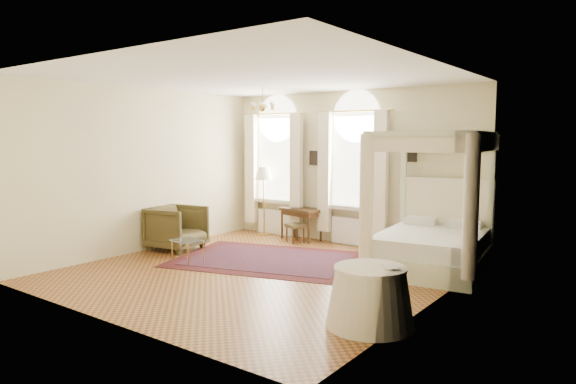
% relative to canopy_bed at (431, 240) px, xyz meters
% --- Properties ---
extents(ground, '(6.00, 6.00, 0.00)m').
position_rel_canopy_bed_xyz_m(ground, '(-2.33, -1.81, -0.55)').
color(ground, '#935F2A').
rests_on(ground, ground).
extents(room_walls, '(6.00, 6.00, 6.00)m').
position_rel_canopy_bed_xyz_m(room_walls, '(-2.33, -1.81, 1.43)').
color(room_walls, beige).
rests_on(room_walls, ground).
extents(window_left, '(1.62, 0.27, 3.29)m').
position_rel_canopy_bed_xyz_m(window_left, '(-4.23, 1.06, 0.94)').
color(window_left, white).
rests_on(window_left, room_walls).
extents(window_right, '(1.62, 0.27, 3.29)m').
position_rel_canopy_bed_xyz_m(window_right, '(-2.13, 1.06, 0.94)').
color(window_right, white).
rests_on(window_right, room_walls).
extents(chandelier, '(0.51, 0.45, 0.50)m').
position_rel_canopy_bed_xyz_m(chandelier, '(-3.23, -0.61, 2.36)').
color(chandelier, gold).
rests_on(chandelier, room_walls).
extents(wall_pictures, '(2.54, 0.03, 0.39)m').
position_rel_canopy_bed_xyz_m(wall_pictures, '(-2.24, 1.16, 1.35)').
color(wall_pictures, black).
rests_on(wall_pictures, room_walls).
extents(canopy_bed, '(2.06, 2.42, 2.40)m').
position_rel_canopy_bed_xyz_m(canopy_bed, '(0.00, 0.00, 0.00)').
color(canopy_bed, beige).
rests_on(canopy_bed, ground).
extents(nightstand, '(0.46, 0.43, 0.55)m').
position_rel_canopy_bed_xyz_m(nightstand, '(0.37, 0.89, -0.27)').
color(nightstand, '#3C2310').
rests_on(nightstand, ground).
extents(nightstand_lamp, '(0.26, 0.26, 0.38)m').
position_rel_canopy_bed_xyz_m(nightstand_lamp, '(0.34, 0.96, 0.26)').
color(nightstand_lamp, gold).
rests_on(nightstand_lamp, nightstand).
extents(writing_desk, '(1.04, 0.66, 0.72)m').
position_rel_canopy_bed_xyz_m(writing_desk, '(-3.35, 0.89, 0.07)').
color(writing_desk, '#3C2310').
rests_on(writing_desk, ground).
extents(laptop, '(0.38, 0.26, 0.03)m').
position_rel_canopy_bed_xyz_m(laptop, '(-3.41, 0.77, 0.19)').
color(laptop, black).
rests_on(laptop, writing_desk).
extents(stool, '(0.47, 0.47, 0.41)m').
position_rel_canopy_bed_xyz_m(stool, '(-3.30, 0.59, -0.20)').
color(stool, '#4A3F20').
rests_on(stool, ground).
extents(armchair, '(1.14, 1.11, 0.91)m').
position_rel_canopy_bed_xyz_m(armchair, '(-4.85, -1.45, -0.09)').
color(armchair, '#40381B').
rests_on(armchair, ground).
extents(coffee_table, '(0.63, 0.48, 0.40)m').
position_rel_canopy_bed_xyz_m(coffee_table, '(-3.89, -2.03, -0.18)').
color(coffee_table, white).
rests_on(coffee_table, ground).
extents(floor_lamp, '(0.42, 0.42, 1.62)m').
position_rel_canopy_bed_xyz_m(floor_lamp, '(-4.42, 0.89, 0.84)').
color(floor_lamp, gold).
rests_on(floor_lamp, ground).
extents(oriental_rug, '(3.99, 3.34, 0.01)m').
position_rel_canopy_bed_xyz_m(oriental_rug, '(-2.75, -1.02, -0.54)').
color(oriental_rug, '#471114').
rests_on(oriental_rug, ground).
extents(side_table, '(1.08, 1.08, 0.74)m').
position_rel_canopy_bed_xyz_m(side_table, '(0.37, -2.99, -0.18)').
color(side_table, white).
rests_on(side_table, ground).
extents(book, '(0.28, 0.30, 0.02)m').
position_rel_canopy_bed_xyz_m(book, '(0.54, -2.97, 0.20)').
color(book, black).
rests_on(book, side_table).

